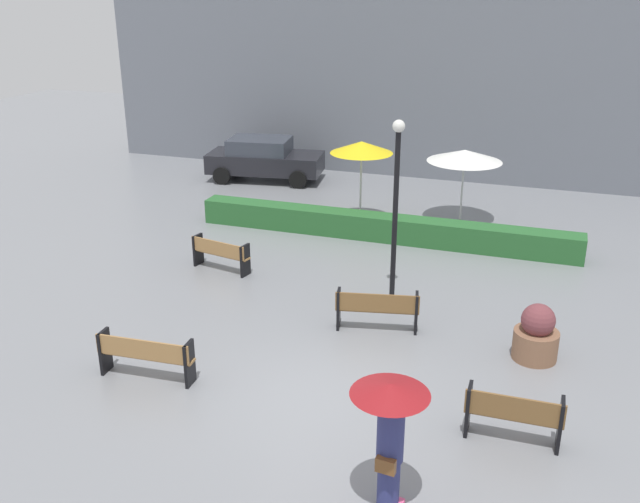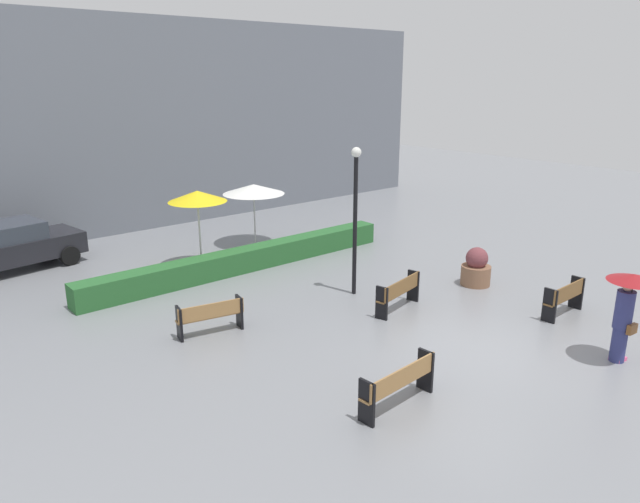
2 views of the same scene
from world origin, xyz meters
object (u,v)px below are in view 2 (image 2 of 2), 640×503
Objects in this scene: bench_near_right at (565,296)px; pedestrian_with_umbrella at (628,303)px; lamp_post at (355,207)px; bench_near_left at (399,382)px; planter_pot at (476,269)px; patio_umbrella_yellow at (197,196)px; parked_car at (10,246)px; patio_umbrella_white at (254,189)px; bench_mid_center at (399,291)px; bench_far_left at (210,315)px.

bench_near_right is 0.76× the size of pedestrian_with_umbrella.
bench_near_left is at bearing -125.34° from lamp_post.
bench_near_left is at bearing -155.27° from planter_pot.
patio_umbrella_yellow is at bearing 107.59° from pedestrian_with_umbrella.
lamp_post is at bearing 102.81° from pedestrian_with_umbrella.
bench_near_right is at bearing -53.13° from parked_car.
lamp_post is 1.85× the size of patio_umbrella_white.
bench_near_left is at bearing 159.65° from pedestrian_with_umbrella.
bench_near_left is at bearing -110.91° from patio_umbrella_white.
bench_mid_center is at bearing -87.69° from lamp_post.
bench_near_right is at bearing -61.39° from patio_umbrella_yellow.
patio_umbrella_yellow is at bearing 129.05° from planter_pot.
patio_umbrella_white is (-2.62, 7.91, 1.60)m from planter_pot.
bench_mid_center is 1.53× the size of planter_pot.
patio_umbrella_white is at bearing 102.51° from bench_near_right.
patio_umbrella_yellow is 3.11m from patio_umbrella_white.
bench_near_right is at bearing -56.74° from lamp_post.
patio_umbrella_yellow reaches higher than parked_car.
bench_near_left reaches higher than bench_far_left.
lamp_post is at bearing -66.23° from patio_umbrella_yellow.
planter_pot reaches higher than bench_far_left.
patio_umbrella_white is 8.21m from parked_car.
bench_near_left is 11.95m from patio_umbrella_white.
bench_far_left is 8.15m from planter_pot.
bench_near_left is 1.13× the size of bench_far_left.
patio_umbrella_yellow is (-2.19, 4.97, -0.18)m from lamp_post.
bench_near_right is 11.21m from patio_umbrella_white.
bench_mid_center is at bearing -71.27° from patio_umbrella_yellow.
patio_umbrella_yellow is (-2.26, 6.66, 1.85)m from bench_mid_center.
pedestrian_with_umbrella is 5.41m from planter_pot.
patio_umbrella_yellow is at bearing 113.77° from lamp_post.
bench_mid_center is at bearing 177.74° from planter_pot.
lamp_post is (-3.32, 1.82, 2.06)m from planter_pot.
parked_car reaches higher than bench_mid_center.
bench_far_left is (-4.64, 1.92, -0.04)m from bench_mid_center.
bench_mid_center is 5.44m from pedestrian_with_umbrella.
bench_near_right is 0.68× the size of patio_umbrella_white.
parked_car is (-7.68, 2.61, -1.29)m from patio_umbrella_white.
lamp_post is (-1.56, 6.85, 1.17)m from pedestrian_with_umbrella.
bench_near_right is 6.02m from lamp_post.
lamp_post is (4.57, -0.23, 2.07)m from bench_far_left.
parked_car is at bearing 126.87° from bench_near_right.
planter_pot is at bearing -71.71° from patio_umbrella_white.
bench_far_left is 0.38× the size of parked_car.
parked_car is at bearing 142.02° from patio_umbrella_yellow.
pedestrian_with_umbrella is 0.80× the size of patio_umbrella_yellow.
planter_pot is at bearing -14.53° from bench_far_left.
patio_umbrella_yellow is (-5.51, 6.79, 1.88)m from planter_pot.
parked_car is (-10.29, 10.52, 0.31)m from planter_pot.
patio_umbrella_white reaches higher than bench_mid_center.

